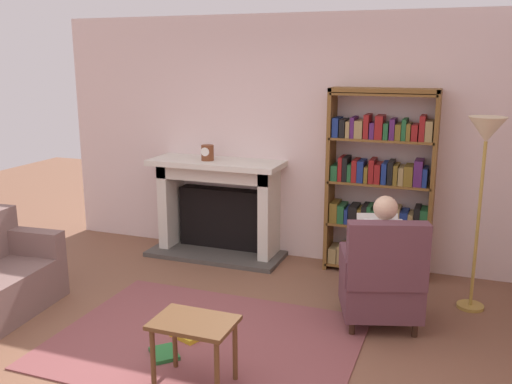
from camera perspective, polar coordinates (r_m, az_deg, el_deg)
The scene contains 11 objects.
ground at distance 4.48m, azimuth -6.86°, elevation -16.50°, with size 14.00×14.00×0.00m, color brown.
back_wall at distance 6.32m, azimuth 3.44°, elevation 5.38°, with size 5.60×0.10×2.70m, color silver.
area_rug at distance 4.71m, azimuth -5.14°, elevation -14.78°, with size 2.40×1.80×0.01m, color brown.
fireplace at distance 6.50m, azimuth -3.73°, elevation -1.25°, with size 1.56×0.64×1.11m.
mantel_clock at distance 6.32m, azimuth -4.94°, elevation 3.98°, with size 0.14×0.14×0.17m.
bookshelf at distance 5.96m, azimuth 12.45°, elevation 0.52°, with size 1.09×0.32×1.94m.
armchair_reading at distance 4.88m, azimuth 12.64°, elevation -8.64°, with size 0.80×0.79×0.97m.
seated_reader at distance 4.92m, azimuth 12.53°, elevation -6.00°, with size 0.47×0.59×1.14m.
side_table at distance 3.98m, azimuth -6.30°, elevation -13.86°, with size 0.56×0.39×0.49m.
scattered_books at distance 4.66m, azimuth -7.90°, elevation -14.86°, with size 0.34×0.61×0.04m.
floor_lamp at distance 5.22m, azimuth 22.20°, elevation 4.18°, with size 0.32×0.32×1.75m.
Camera 1 is at (1.83, -3.44, 2.22)m, focal length 39.49 mm.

